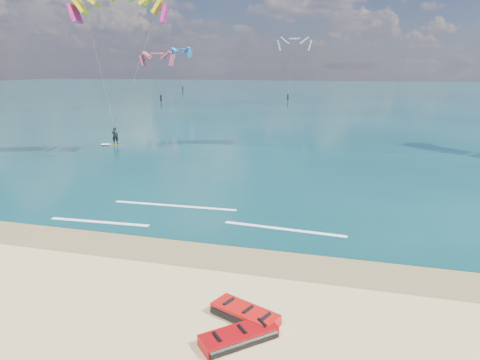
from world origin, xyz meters
name	(u,v)px	position (x,y,z in m)	size (l,w,h in m)	color
ground	(285,126)	(0.00, 40.00, 0.00)	(320.00, 320.00, 0.00)	tan
wet_sand_strip	(139,247)	(0.00, 3.00, 0.00)	(320.00, 2.40, 0.01)	olive
sea	(323,94)	(0.00, 104.00, 0.02)	(320.00, 200.00, 0.04)	#093134
packed_kite_mid	(245,319)	(5.36, -0.83, 0.00)	(2.19, 1.08, 0.39)	red
packed_kite_right	(239,341)	(5.45, -1.86, 0.00)	(2.25, 1.02, 0.37)	#98060A
kitesurfer_main	(117,68)	(-10.70, 20.48, 6.87)	(10.23, 7.44, 13.35)	#9ABE16
shoreline_foam	(186,217)	(0.59, 6.62, 0.04)	(13.60, 3.59, 0.01)	white
distant_kites	(212,73)	(-22.45, 79.73, 5.51)	(40.02, 37.15, 11.98)	#2A70B8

